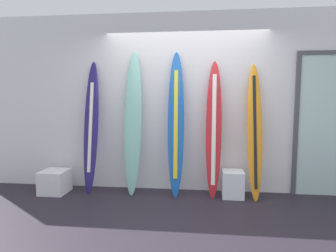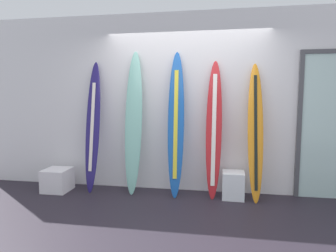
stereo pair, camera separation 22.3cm
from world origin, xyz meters
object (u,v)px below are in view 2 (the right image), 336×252
(surfboard_cobalt, at_px, (176,125))
(glass_door, at_px, (336,123))
(surfboard_navy, at_px, (93,128))
(surfboard_seafoam, at_px, (134,123))
(surfboard_sunset, at_px, (255,133))
(display_block_center, at_px, (57,180))
(surfboard_crimson, at_px, (214,129))
(display_block_left, at_px, (233,185))

(surfboard_cobalt, bearing_deg, glass_door, 5.31)
(surfboard_cobalt, distance_m, glass_door, 2.32)
(surfboard_navy, relative_size, surfboard_seafoam, 0.93)
(surfboard_cobalt, bearing_deg, surfboard_seafoam, 178.75)
(surfboard_navy, distance_m, surfboard_seafoam, 0.67)
(surfboard_sunset, relative_size, display_block_center, 5.07)
(surfboard_crimson, height_order, display_block_center, surfboard_crimson)
(display_block_center, bearing_deg, surfboard_cobalt, 4.21)
(surfboard_seafoam, height_order, surfboard_sunset, surfboard_seafoam)
(surfboard_sunset, relative_size, display_block_left, 5.03)
(surfboard_navy, height_order, display_block_left, surfboard_navy)
(display_block_center, distance_m, glass_door, 4.32)
(surfboard_navy, distance_m, glass_door, 3.64)
(display_block_left, relative_size, display_block_center, 1.01)
(surfboard_cobalt, xyz_separation_m, glass_door, (2.31, 0.21, 0.04))
(display_block_center, xyz_separation_m, glass_door, (4.20, 0.35, 0.94))
(surfboard_seafoam, height_order, display_block_center, surfboard_seafoam)
(surfboard_cobalt, relative_size, display_block_left, 5.52)
(surfboard_cobalt, bearing_deg, surfboard_navy, -179.98)
(surfboard_sunset, distance_m, display_block_center, 3.15)
(surfboard_cobalt, xyz_separation_m, surfboard_sunset, (1.16, -0.02, -0.10))
(surfboard_cobalt, height_order, surfboard_sunset, surfboard_cobalt)
(surfboard_seafoam, height_order, surfboard_cobalt, surfboard_seafoam)
(surfboard_crimson, relative_size, display_block_left, 5.15)
(surfboard_sunset, xyz_separation_m, display_block_left, (-0.30, -0.00, -0.78))
(surfboard_crimson, height_order, surfboard_sunset, surfboard_crimson)
(surfboard_crimson, bearing_deg, surfboard_sunset, -2.57)
(surfboard_crimson, relative_size, surfboard_sunset, 1.02)
(surfboard_seafoam, relative_size, display_block_left, 5.58)
(surfboard_cobalt, xyz_separation_m, display_block_center, (-1.89, -0.14, -0.90))
(surfboard_navy, height_order, glass_door, glass_door)
(surfboard_seafoam, relative_size, surfboard_sunset, 1.11)
(surfboard_crimson, relative_size, glass_door, 0.94)
(display_block_left, bearing_deg, surfboard_seafoam, 178.78)
(display_block_left, xyz_separation_m, display_block_center, (-2.75, -0.12, -0.02))
(surfboard_crimson, distance_m, display_block_left, 0.87)
(surfboard_sunset, bearing_deg, surfboard_navy, 179.63)
(surfboard_cobalt, height_order, surfboard_crimson, surfboard_cobalt)
(surfboard_crimson, distance_m, surfboard_sunset, 0.59)
(surfboard_sunset, distance_m, display_block_left, 0.84)
(glass_door, bearing_deg, display_block_left, -170.88)
(glass_door, bearing_deg, surfboard_sunset, -168.66)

